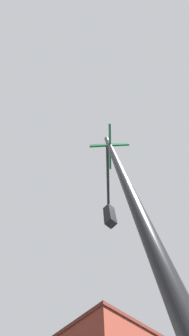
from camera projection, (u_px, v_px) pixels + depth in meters
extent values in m
cylinder|color=black|center=(121.00, 172.00, 2.16)|extent=(0.12, 0.12, 5.82)
cylinder|color=black|center=(108.00, 177.00, 4.91)|extent=(1.69, 1.71, 0.09)
cube|color=black|center=(110.00, 215.00, 4.89)|extent=(0.28, 0.28, 0.80)
sphere|color=red|center=(109.00, 214.00, 5.18)|extent=(0.18, 0.18, 0.18)
sphere|color=orange|center=(110.00, 219.00, 4.94)|extent=(0.18, 0.18, 0.18)
sphere|color=green|center=(111.00, 225.00, 4.71)|extent=(0.18, 0.18, 0.18)
cube|color=#0F5128|center=(110.00, 147.00, 3.73)|extent=(0.80, 0.81, 0.20)
cube|color=#0F5128|center=(109.00, 145.00, 3.94)|extent=(0.74, 0.73, 0.20)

